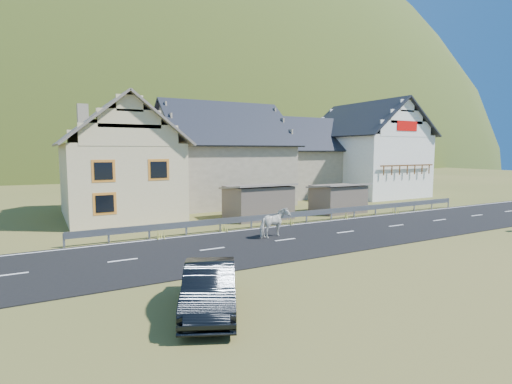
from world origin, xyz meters
TOP-DOWN VIEW (x-y plane):
  - ground at (0.00, 0.00)m, footprint 160.00×160.00m
  - road at (0.00, 0.00)m, footprint 60.00×7.00m
  - lane_markings at (0.00, 0.00)m, footprint 60.00×6.60m
  - guardrail at (-0.00, 3.68)m, footprint 28.10×0.09m
  - shed_left at (-2.00, 6.50)m, footprint 4.30×3.30m
  - shed_right at (4.50, 6.00)m, footprint 3.80×2.90m
  - house_cream at (-10.00, 12.00)m, footprint 7.80×9.80m
  - house_stone_a at (-1.00, 15.00)m, footprint 10.80×9.80m
  - house_stone_b at (9.00, 17.00)m, footprint 9.80×8.80m
  - house_white at (15.00, 14.00)m, footprint 8.80×10.80m
  - mountain at (5.00, 180.00)m, footprint 440.00×280.00m
  - horse at (-4.17, 0.78)m, footprint 1.32×1.95m
  - car at (-10.77, -6.51)m, footprint 2.99×4.36m

SIDE VIEW (x-z plane):
  - mountain at x=5.00m, z-range -150.00..110.00m
  - ground at x=0.00m, z-range 0.00..0.00m
  - road at x=0.00m, z-range 0.00..0.04m
  - lane_markings at x=0.00m, z-range 0.04..0.05m
  - guardrail at x=0.00m, z-range 0.19..0.94m
  - car at x=-10.77m, z-range 0.00..1.36m
  - horse at x=-4.17m, z-range 0.04..1.55m
  - shed_right at x=4.50m, z-range -0.10..2.10m
  - shed_left at x=-2.00m, z-range -0.10..2.30m
  - house_stone_b at x=9.00m, z-range 0.19..8.29m
  - house_cream at x=-10.00m, z-range 0.21..8.51m
  - house_stone_a at x=-1.00m, z-range 0.18..9.08m
  - house_white at x=15.00m, z-range 0.21..9.91m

